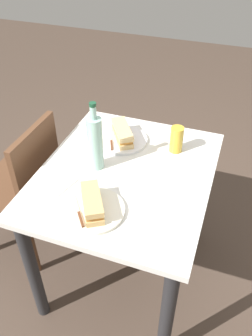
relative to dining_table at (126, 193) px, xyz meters
The scene contains 12 objects.
ground_plane 0.60m from the dining_table, ahead, with size 8.00×8.00×0.00m, color #47382D.
dining_table is the anchor object (origin of this frame).
chair_far 0.59m from the dining_table, 90.00° to the left, with size 0.40×0.40×0.86m.
plate_near 0.28m from the dining_table, 24.01° to the left, with size 0.26×0.26×0.01m, color white.
baguette_sandwich_near 0.31m from the dining_table, 24.01° to the left, with size 0.21×0.17×0.07m.
knife_near 0.28m from the dining_table, 38.28° to the left, with size 0.17×0.08×0.01m.
plate_far 0.32m from the dining_table, behind, with size 0.26×0.26×0.01m, color silver.
baguette_sandwich_far 0.34m from the dining_table, behind, with size 0.20×0.16×0.07m.
knife_far 0.36m from the dining_table, 165.44° to the left, with size 0.15×0.12×0.01m.
water_bottle 0.31m from the dining_table, 94.34° to the left, with size 0.07×0.07×0.33m.
beer_glass 0.35m from the dining_table, 36.57° to the right, with size 0.06×0.06×0.13m, color gold.
paper_napkin 0.34m from the dining_table, 122.13° to the left, with size 0.14×0.14×0.00m, color white.
Camera 1 is at (-1.13, -0.40, 1.74)m, focal length 36.79 mm.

